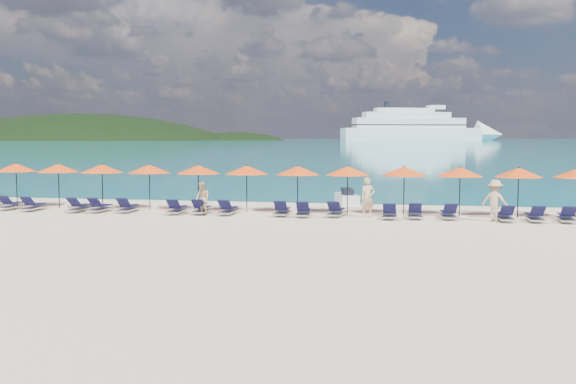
# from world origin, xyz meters

# --- Properties ---
(ground) EXTENTS (1400.00, 1400.00, 0.00)m
(ground) POSITION_xyz_m (0.00, 0.00, 0.00)
(ground) COLOR beige
(sea) EXTENTS (1600.00, 1300.00, 0.01)m
(sea) POSITION_xyz_m (0.00, 660.00, 0.01)
(sea) COLOR #1FA9B2
(sea) RESTS_ON ground
(headland_main) EXTENTS (374.00, 242.00, 126.50)m
(headland_main) POSITION_xyz_m (-300.00, 540.00, -38.00)
(headland_main) COLOR black
(headland_main) RESTS_ON ground
(headland_small) EXTENTS (162.00, 126.00, 85.50)m
(headland_small) POSITION_xyz_m (-150.00, 560.00, -35.00)
(headland_small) COLOR black
(headland_small) RESTS_ON ground
(cruise_ship) EXTENTS (135.93, 63.01, 37.86)m
(cruise_ship) POSITION_xyz_m (21.21, 513.65, 9.85)
(cruise_ship) COLOR white
(cruise_ship) RESTS_ON ground
(jetski) EXTENTS (1.54, 2.60, 0.87)m
(jetski) POSITION_xyz_m (2.00, 9.22, 0.36)
(jetski) COLOR white
(jetski) RESTS_ON ground
(beachgoer_a) EXTENTS (0.77, 0.66, 1.78)m
(beachgoer_a) POSITION_xyz_m (3.36, 4.35, 0.89)
(beachgoer_a) COLOR tan
(beachgoer_a) RESTS_ON ground
(beachgoer_b) EXTENTS (0.86, 0.79, 1.54)m
(beachgoer_b) POSITION_xyz_m (-4.11, 3.74, 0.77)
(beachgoer_b) COLOR tan
(beachgoer_b) RESTS_ON ground
(beachgoer_c) EXTENTS (1.27, 0.97, 1.79)m
(beachgoer_c) POSITION_xyz_m (8.73, 3.85, 0.89)
(beachgoer_c) COLOR tan
(beachgoer_c) RESTS_ON ground
(umbrella_0) EXTENTS (2.10, 2.10, 2.28)m
(umbrella_0) POSITION_xyz_m (-14.63, 5.54, 2.02)
(umbrella_0) COLOR black
(umbrella_0) RESTS_ON ground
(umbrella_1) EXTENTS (2.10, 2.10, 2.28)m
(umbrella_1) POSITION_xyz_m (-12.17, 5.37, 2.02)
(umbrella_1) COLOR black
(umbrella_1) RESTS_ON ground
(umbrella_2) EXTENTS (2.10, 2.10, 2.28)m
(umbrella_2) POSITION_xyz_m (-9.78, 5.31, 2.02)
(umbrella_2) COLOR black
(umbrella_2) RESTS_ON ground
(umbrella_3) EXTENTS (2.10, 2.10, 2.28)m
(umbrella_3) POSITION_xyz_m (-7.34, 5.40, 2.02)
(umbrella_3) COLOR black
(umbrella_3) RESTS_ON ground
(umbrella_4) EXTENTS (2.10, 2.10, 2.28)m
(umbrella_4) POSITION_xyz_m (-4.80, 5.28, 2.02)
(umbrella_4) COLOR black
(umbrella_4) RESTS_ON ground
(umbrella_5) EXTENTS (2.10, 2.10, 2.28)m
(umbrella_5) POSITION_xyz_m (-2.42, 5.31, 2.02)
(umbrella_5) COLOR black
(umbrella_5) RESTS_ON ground
(umbrella_6) EXTENTS (2.10, 2.10, 2.28)m
(umbrella_6) POSITION_xyz_m (0.04, 5.31, 2.02)
(umbrella_6) COLOR black
(umbrella_6) RESTS_ON ground
(umbrella_7) EXTENTS (2.10, 2.10, 2.28)m
(umbrella_7) POSITION_xyz_m (2.36, 5.41, 2.02)
(umbrella_7) COLOR black
(umbrella_7) RESTS_ON ground
(umbrella_8) EXTENTS (2.10, 2.10, 2.28)m
(umbrella_8) POSITION_xyz_m (4.94, 5.51, 2.02)
(umbrella_8) COLOR black
(umbrella_8) RESTS_ON ground
(umbrella_9) EXTENTS (2.10, 2.10, 2.28)m
(umbrella_9) POSITION_xyz_m (7.41, 5.40, 2.02)
(umbrella_9) COLOR black
(umbrella_9) RESTS_ON ground
(umbrella_10) EXTENTS (2.10, 2.10, 2.28)m
(umbrella_10) POSITION_xyz_m (9.91, 5.35, 2.02)
(umbrella_10) COLOR black
(umbrella_10) RESTS_ON ground
(lounger_1) EXTENTS (0.72, 1.73, 0.66)m
(lounger_1) POSITION_xyz_m (-14.15, 4.30, 0.24)
(lounger_1) COLOR silver
(lounger_1) RESTS_ON ground
(lounger_2) EXTENTS (0.76, 1.75, 0.66)m
(lounger_2) POSITION_xyz_m (-12.76, 3.99, 0.24)
(lounger_2) COLOR silver
(lounger_2) RESTS_ON ground
(lounger_3) EXTENTS (0.71, 1.73, 0.66)m
(lounger_3) POSITION_xyz_m (-10.30, 3.99, 0.24)
(lounger_3) COLOR silver
(lounger_3) RESTS_ON ground
(lounger_4) EXTENTS (0.65, 1.71, 0.66)m
(lounger_4) POSITION_xyz_m (-9.28, 4.02, 0.24)
(lounger_4) COLOR silver
(lounger_4) RESTS_ON ground
(lounger_5) EXTENTS (0.71, 1.73, 0.66)m
(lounger_5) POSITION_xyz_m (-7.97, 4.21, 0.24)
(lounger_5) COLOR silver
(lounger_5) RESTS_ON ground
(lounger_6) EXTENTS (0.73, 1.74, 0.66)m
(lounger_6) POSITION_xyz_m (-5.46, 4.04, 0.24)
(lounger_6) COLOR silver
(lounger_6) RESTS_ON ground
(lounger_7) EXTENTS (0.70, 1.73, 0.66)m
(lounger_7) POSITION_xyz_m (-4.32, 4.24, 0.24)
(lounger_7) COLOR silver
(lounger_7) RESTS_ON ground
(lounger_8) EXTENTS (0.63, 1.70, 0.66)m
(lounger_8) POSITION_xyz_m (-3.03, 4.19, 0.24)
(lounger_8) COLOR silver
(lounger_8) RESTS_ON ground
(lounger_9) EXTENTS (0.70, 1.73, 0.66)m
(lounger_9) POSITION_xyz_m (-0.49, 4.21, 0.24)
(lounger_9) COLOR silver
(lounger_9) RESTS_ON ground
(lounger_10) EXTENTS (0.76, 1.75, 0.66)m
(lounger_10) POSITION_xyz_m (0.51, 4.07, 0.24)
(lounger_10) COLOR silver
(lounger_10) RESTS_ON ground
(lounger_11) EXTENTS (0.76, 1.75, 0.66)m
(lounger_11) POSITION_xyz_m (1.95, 4.38, 0.24)
(lounger_11) COLOR silver
(lounger_11) RESTS_ON ground
(lounger_12) EXTENTS (0.63, 1.70, 0.66)m
(lounger_12) POSITION_xyz_m (4.34, 4.01, 0.24)
(lounger_12) COLOR silver
(lounger_12) RESTS_ON ground
(lounger_13) EXTENTS (0.63, 1.70, 0.66)m
(lounger_13) POSITION_xyz_m (5.43, 4.32, 0.24)
(lounger_13) COLOR silver
(lounger_13) RESTS_ON ground
(lounger_14) EXTENTS (0.74, 1.74, 0.66)m
(lounger_14) POSITION_xyz_m (6.87, 4.37, 0.24)
(lounger_14) COLOR silver
(lounger_14) RESTS_ON ground
(lounger_15) EXTENTS (0.65, 1.71, 0.66)m
(lounger_15) POSITION_xyz_m (9.19, 4.08, 0.24)
(lounger_15) COLOR silver
(lounger_15) RESTS_ON ground
(lounger_16) EXTENTS (0.65, 1.71, 0.66)m
(lounger_16) POSITION_xyz_m (10.41, 4.10, 0.24)
(lounger_16) COLOR silver
(lounger_16) RESTS_ON ground
(lounger_17) EXTENTS (0.77, 1.75, 0.66)m
(lounger_17) POSITION_xyz_m (11.68, 4.19, 0.24)
(lounger_17) COLOR silver
(lounger_17) RESTS_ON ground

